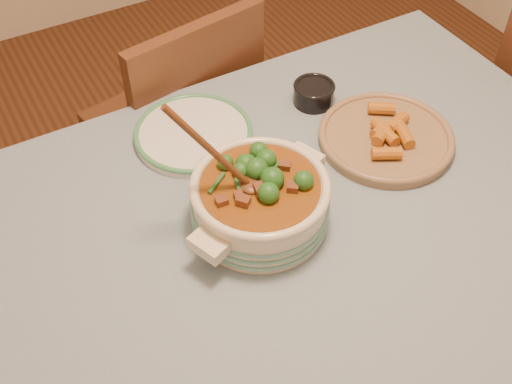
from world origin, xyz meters
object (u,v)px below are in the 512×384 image
stew_casserole (260,199)px  white_plate (193,133)px  dining_table (269,261)px  condiment_bowl (314,92)px  chair_far (183,123)px  fried_plate (386,136)px

stew_casserole → white_plate: bearing=91.2°
dining_table → stew_casserole: (0.00, 0.04, 0.16)m
stew_casserole → condiment_bowl: stew_casserole is taller
stew_casserole → chair_far: stew_casserole is taller
white_plate → fried_plate: 0.46m
stew_casserole → chair_far: 0.72m
white_plate → chair_far: 0.43m
condiment_bowl → chair_far: 0.50m
stew_casserole → chair_far: size_ratio=0.40×
white_plate → condiment_bowl: condiment_bowl is taller
chair_far → condiment_bowl: bearing=112.4°
dining_table → white_plate: (-0.01, 0.35, 0.10)m
condiment_bowl → chair_far: bearing=122.2°
white_plate → fried_plate: fried_plate is taller
white_plate → condiment_bowl: size_ratio=2.97×
dining_table → fried_plate: size_ratio=4.92×
dining_table → chair_far: (0.09, 0.68, -0.15)m
dining_table → condiment_bowl: size_ratio=13.57×
dining_table → fried_plate: bearing=16.1°
white_plate → fried_plate: bearing=-31.7°
fried_plate → stew_casserole: bearing=-169.8°
condiment_bowl → stew_casserole: bearing=-138.3°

